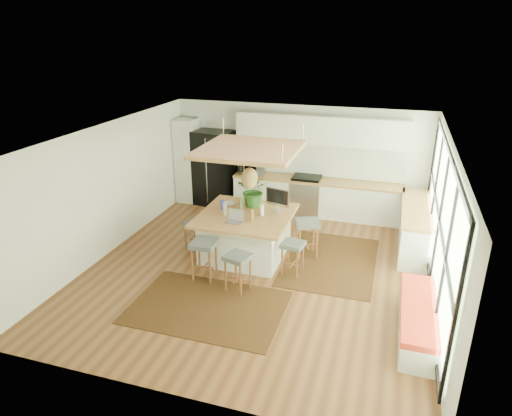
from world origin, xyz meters
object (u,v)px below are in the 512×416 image
(stool_left_side, at_px, (195,235))
(microwave, at_px, (252,167))
(stool_near_left, at_px, (204,262))
(stool_right_back, at_px, (307,240))
(island_plant, at_px, (254,194))
(laptop, at_px, (234,217))
(stool_near_right, at_px, (238,273))
(monitor, at_px, (277,200))
(fridge, at_px, (215,171))
(island, at_px, (246,235))
(stool_right_front, at_px, (293,258))

(stool_left_side, distance_m, microwave, 2.85)
(stool_near_left, bearing_deg, stool_right_back, 41.96)
(stool_right_back, height_order, island_plant, island_plant)
(microwave, bearing_deg, laptop, -67.93)
(stool_near_right, relative_size, stool_right_back, 0.90)
(monitor, bearing_deg, stool_right_back, 17.19)
(stool_right_back, bearing_deg, laptop, -147.98)
(fridge, bearing_deg, stool_near_right, -53.31)
(island_plant, bearing_deg, microwave, 109.22)
(stool_left_side, bearing_deg, microwave, 81.58)
(stool_near_right, bearing_deg, island_plant, 98.19)
(fridge, distance_m, stool_near_left, 4.04)
(stool_near_left, distance_m, stool_right_back, 2.24)
(island, distance_m, stool_right_back, 1.27)
(island, distance_m, stool_left_side, 1.12)
(stool_near_right, bearing_deg, microwave, 104.29)
(laptop, bearing_deg, island_plant, 90.17)
(stool_left_side, xyz_separation_m, monitor, (1.69, 0.42, 0.83))
(stool_near_right, height_order, monitor, monitor)
(stool_left_side, xyz_separation_m, island_plant, (1.15, 0.56, 0.85))
(stool_near_right, distance_m, stool_right_front, 1.17)
(fridge, xyz_separation_m, stool_right_back, (2.96, -2.28, -0.57))
(island, height_order, stool_right_back, island)
(stool_right_back, distance_m, microwave, 3.08)
(stool_right_front, relative_size, microwave, 1.21)
(island, bearing_deg, stool_left_side, -175.73)
(stool_left_side, distance_m, monitor, 1.93)
(island, xyz_separation_m, stool_right_front, (1.11, -0.50, -0.11))
(stool_near_right, xyz_separation_m, stool_right_front, (0.81, 0.84, 0.00))
(monitor, bearing_deg, stool_near_left, -109.38)
(island, xyz_separation_m, laptop, (-0.08, -0.46, 0.58))
(stool_near_left, height_order, monitor, monitor)
(stool_near_right, xyz_separation_m, microwave, (-1.01, 3.97, 0.76))
(stool_near_right, xyz_separation_m, stool_right_back, (0.92, 1.70, 0.00))
(stool_right_front, xyz_separation_m, island_plant, (-1.07, 0.98, 0.85))
(island, relative_size, stool_left_side, 2.82)
(stool_right_front, bearing_deg, monitor, 122.54)
(microwave, bearing_deg, monitor, -50.07)
(stool_left_side, bearing_deg, island, 4.27)
(laptop, xyz_separation_m, microwave, (-0.63, 3.09, 0.07))
(island, bearing_deg, island_plant, 85.28)
(island, distance_m, laptop, 0.75)
(island, distance_m, stool_right_front, 1.23)
(stool_near_left, distance_m, stool_near_right, 0.77)
(stool_left_side, bearing_deg, fridge, 102.95)
(stool_near_left, relative_size, microwave, 1.36)
(fridge, distance_m, stool_right_back, 3.78)
(island, xyz_separation_m, stool_right_back, (1.22, 0.36, -0.11))
(stool_near_right, relative_size, laptop, 2.04)
(stool_near_right, distance_m, stool_right_back, 1.93)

